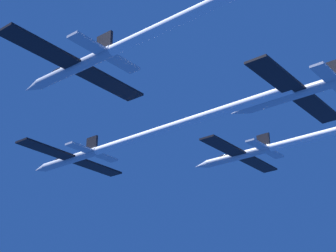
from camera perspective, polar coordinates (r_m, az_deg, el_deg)
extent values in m
cylinder|color=#B2BAC6|center=(74.27, -10.46, -3.57)|extent=(1.16, 10.54, 1.16)
cone|color=#B2BAC6|center=(79.03, -13.55, -4.53)|extent=(1.14, 2.32, 1.14)
ellipsoid|color=black|center=(76.12, -11.59, -3.58)|extent=(0.81, 2.11, 0.58)
cube|color=black|center=(71.19, -12.93, -2.45)|extent=(8.01, 2.32, 0.25)
cube|color=black|center=(76.77, -7.63, -4.43)|extent=(8.01, 2.32, 0.25)
cube|color=black|center=(71.81, -8.14, -1.80)|extent=(0.30, 1.90, 1.69)
cube|color=#B2BAC6|center=(69.67, -9.51, -2.27)|extent=(3.60, 1.39, 0.25)
cube|color=#B2BAC6|center=(72.68, -6.74, -3.35)|extent=(3.60, 1.39, 0.25)
cylinder|color=white|center=(61.80, 1.53, 0.25)|extent=(1.04, 28.23, 1.04)
cylinder|color=#B2BAC6|center=(53.70, -10.08, 6.09)|extent=(1.16, 10.54, 1.16)
cone|color=#B2BAC6|center=(58.21, -14.32, 4.01)|extent=(1.14, 2.32, 1.14)
ellipsoid|color=black|center=(55.52, -11.65, 5.75)|extent=(0.81, 2.11, 0.58)
cube|color=black|center=(50.92, -13.55, 8.21)|extent=(8.01, 2.32, 0.25)
cube|color=black|center=(56.04, -6.23, 4.49)|extent=(8.01, 2.32, 0.25)
cube|color=black|center=(51.72, -6.82, 8.97)|extent=(0.30, 1.90, 1.69)
cube|color=#B2BAC6|center=(49.48, -8.69, 8.79)|extent=(3.60, 1.39, 0.25)
cube|color=#B2BAC6|center=(52.27, -4.87, 6.66)|extent=(3.60, 1.39, 0.25)
cylinder|color=#B2BAC6|center=(76.48, 7.50, -3.23)|extent=(1.16, 10.54, 1.16)
cone|color=#B2BAC6|center=(79.76, 3.57, -4.26)|extent=(1.14, 2.32, 1.14)
ellipsoid|color=black|center=(77.79, 6.03, -3.27)|extent=(0.81, 2.11, 0.58)
cube|color=black|center=(72.57, 5.94, -2.16)|extent=(8.01, 2.32, 0.25)
cube|color=black|center=(79.98, 9.56, -4.02)|extent=(8.01, 2.32, 0.25)
cube|color=black|center=(75.06, 10.17, -1.48)|extent=(0.30, 1.90, 1.69)
cube|color=#B2BAC6|center=(72.49, 9.47, -1.93)|extent=(3.60, 1.39, 0.25)
cube|color=#B2BAC6|center=(76.43, 11.26, -2.95)|extent=(3.60, 1.39, 0.25)
cylinder|color=#B2BAC6|center=(56.07, 13.26, 3.30)|extent=(1.16, 10.54, 1.16)
cone|color=#B2BAC6|center=(58.72, 7.66, 1.57)|extent=(1.14, 2.32, 1.14)
ellipsoid|color=black|center=(57.17, 11.14, 3.10)|extent=(0.81, 2.11, 0.58)
cube|color=black|center=(52.18, 11.52, 5.28)|extent=(8.01, 2.32, 0.25)
cube|color=black|center=(59.70, 15.67, 1.84)|extent=(8.01, 2.32, 0.25)
cube|color=black|center=(55.33, 17.03, 5.80)|extent=(0.30, 1.90, 1.69)
cube|color=#B2BAC6|center=(52.62, 16.41, 5.55)|extent=(3.60, 1.39, 0.25)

